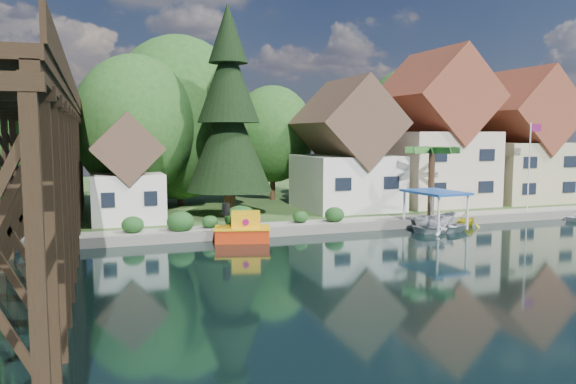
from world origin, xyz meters
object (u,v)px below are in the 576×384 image
Objects in this scene: house_left at (346,154)px; boat_yellow at (466,218)px; conifer at (229,115)px; shed at (127,176)px; palm_tree at (432,152)px; house_right at (519,145)px; house_center at (435,138)px; tugboat at (243,230)px; boat_white_a at (443,226)px; boat_canopy at (435,214)px; flagpole at (531,157)px; trestle_bridge at (38,162)px.

boat_yellow is at bearing -57.18° from house_left.
conifer is at bearing 39.10° from boat_yellow.
house_left is 4.61× the size of boat_yellow.
palm_tree is (22.27, -4.79, 1.61)m from shed.
conifer is at bearing -177.54° from house_right.
house_center is 0.86× the size of conifer.
conifer is 4.14× the size of tugboat.
conifer is 2.84× the size of palm_tree.
house_right is 0.77× the size of conifer.
palm_tree reaches higher than tugboat.
house_center is at bearing 55.18° from palm_tree.
boat_white_a is 0.92× the size of boat_canopy.
house_right is 2.68× the size of boat_canopy.
house_left is 11.43m from boat_yellow.
boat_yellow is at bearing -60.76° from palm_tree.
boat_yellow is at bearing -25.30° from conifer.
conifer reaches higher than house_center.
boat_canopy is (20.49, -8.01, -2.61)m from shed.
palm_tree is at bearing -124.82° from house_center.
house_left is at bearing 7.22° from boat_yellow.
house_center is 23.18m from tugboat.
boat_white_a is 1.04m from boat_canopy.
house_right reaches higher than flagpole.
shed is 22.74m from boat_white_a.
conifer is at bearing 82.94° from tugboat.
trestle_bridge is 36.72m from flagpole.
house_left is at bearing 38.36° from tugboat.
trestle_bridge is 2.75× the size of conifer.
tugboat is at bearing -170.19° from palm_tree.
house_right is 2.92× the size of boat_white_a.
house_left is 2.37× the size of boat_canopy.
boat_white_a is at bearing 1.47° from trestle_bridge.
house_left reaches higher than boat_yellow.
trestle_bridge reaches higher than flagpole.
conifer is at bearing 37.34° from trestle_bridge.
trestle_bridge is 26.22m from boat_white_a.
house_right is 28.54m from conifer.
house_left is 18.01m from house_right.
tugboat is (-11.37, -9.00, -4.38)m from house_left.
shed is (-18.00, -1.50, -1.31)m from house_left.
trestle_bridge is 11.37× the size of tugboat.
house_right reaches higher than boat_canopy.
palm_tree is (4.27, -6.29, 0.30)m from house_left.
boat_white_a is (25.74, 0.66, -4.91)m from trestle_bridge.
house_center is at bearing 5.06° from conifer.
shed is at bearing 61.81° from trestle_bridge.
palm_tree is at bearing -55.82° from house_left.
house_right is 31.12m from tugboat.
boat_white_a is (-6.26, -10.67, -5.98)m from house_center.
house_center is at bearing 56.98° from boat_canopy.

